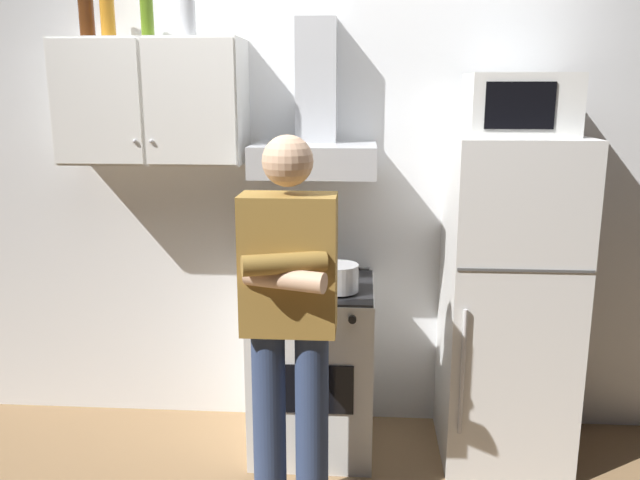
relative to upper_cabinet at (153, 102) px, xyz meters
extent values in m
plane|color=olive|center=(0.85, -0.37, -1.75)|extent=(7.00, 7.00, 0.00)
cube|color=white|center=(0.85, 0.23, -0.40)|extent=(4.80, 0.10, 2.70)
cube|color=white|center=(0.00, 0.01, 0.00)|extent=(0.90, 0.34, 0.60)
cube|color=white|center=(-0.22, -0.17, 0.00)|extent=(0.43, 0.01, 0.58)
cube|color=white|center=(0.22, -0.17, 0.00)|extent=(0.43, 0.01, 0.58)
sphere|color=#B2B2B7|center=(-0.04, -0.18, -0.18)|extent=(0.02, 0.02, 0.02)
sphere|color=#B2B2B7|center=(0.04, -0.18, -0.18)|extent=(0.02, 0.02, 0.02)
cube|color=white|center=(0.80, -0.12, -1.32)|extent=(0.60, 0.60, 0.85)
cube|color=black|center=(0.80, -0.12, -0.89)|extent=(0.59, 0.59, 0.01)
cube|color=black|center=(0.80, -0.43, -1.30)|extent=(0.42, 0.01, 0.24)
cylinder|color=black|center=(0.67, -0.24, -0.88)|extent=(0.16, 0.16, 0.01)
cylinder|color=black|center=(0.93, -0.24, -0.88)|extent=(0.16, 0.16, 0.01)
cylinder|color=black|center=(0.67, 0.00, -0.88)|extent=(0.16, 0.16, 0.01)
cylinder|color=black|center=(0.93, 0.00, -0.88)|extent=(0.16, 0.16, 0.01)
cylinder|color=black|center=(0.60, -0.44, -0.95)|extent=(0.04, 0.02, 0.04)
cylinder|color=black|center=(0.73, -0.44, -0.95)|extent=(0.04, 0.02, 0.04)
cylinder|color=black|center=(0.87, -0.44, -0.95)|extent=(0.04, 0.02, 0.04)
cylinder|color=black|center=(1.00, -0.44, -0.95)|extent=(0.04, 0.02, 0.04)
cube|color=#B7BABF|center=(0.80, -0.04, -0.27)|extent=(0.60, 0.44, 0.15)
cube|color=#B7BABF|center=(0.80, 0.10, 0.10)|extent=(0.20, 0.16, 0.60)
cube|color=silver|center=(1.75, -0.12, -0.95)|extent=(0.60, 0.60, 1.60)
cube|color=#4C4C4C|center=(1.75, -0.43, -0.71)|extent=(0.59, 0.01, 0.01)
cylinder|color=silver|center=(1.50, -0.44, -1.19)|extent=(0.02, 0.02, 0.60)
cube|color=silver|center=(1.75, -0.10, -0.01)|extent=(0.48, 0.36, 0.28)
cube|color=black|center=(1.71, -0.29, -0.01)|extent=(0.30, 0.01, 0.20)
cylinder|color=navy|center=(0.66, -0.72, -1.32)|extent=(0.14, 0.14, 0.85)
cylinder|color=navy|center=(0.84, -0.72, -1.32)|extent=(0.14, 0.14, 0.85)
cube|color=olive|center=(0.75, -0.72, -0.62)|extent=(0.38, 0.20, 0.56)
cylinder|color=olive|center=(0.75, -0.86, -0.58)|extent=(0.33, 0.17, 0.08)
cylinder|color=#DBAD89|center=(0.75, -0.86, -0.64)|extent=(0.33, 0.17, 0.08)
sphere|color=#DBAD89|center=(0.75, -0.72, -0.21)|extent=(0.20, 0.20, 0.20)
cylinder|color=#B7BABF|center=(0.93, -0.24, -0.81)|extent=(0.19, 0.19, 0.13)
cylinder|color=black|center=(0.81, -0.24, -0.77)|extent=(0.05, 0.01, 0.01)
cylinder|color=black|center=(1.05, -0.24, -0.77)|extent=(0.05, 0.01, 0.01)
cylinder|color=#B2B5BA|center=(0.19, -0.01, 0.38)|extent=(0.08, 0.08, 0.17)
cylinder|color=#B7721E|center=(-0.20, -0.01, 0.45)|extent=(0.07, 0.07, 0.31)
cylinder|color=#4C6B19|center=(-0.01, 0.01, 0.43)|extent=(0.06, 0.06, 0.25)
cylinder|color=#47230F|center=(-0.31, 0.02, 0.44)|extent=(0.07, 0.07, 0.28)
camera|label=1|loc=(1.05, -3.20, 0.05)|focal=36.51mm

